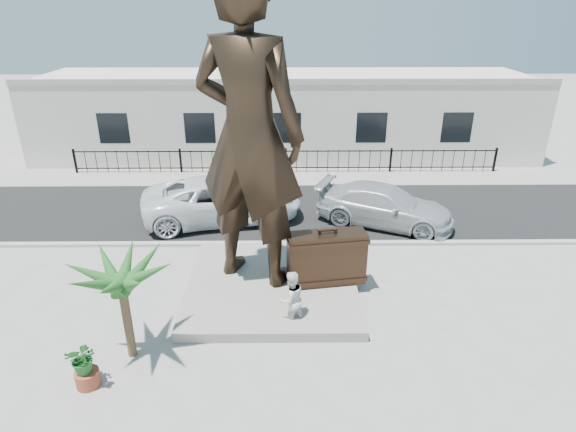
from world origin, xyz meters
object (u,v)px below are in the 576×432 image
statue (249,135)px  tourist (291,299)px  car_white (222,199)px  suitcase (327,258)px

statue → tourist: statue is taller
statue → car_white: statue is taller
suitcase → car_white: (-3.80, 5.36, -0.23)m
suitcase → car_white: bearing=116.5°
suitcase → statue: bearing=159.7°
car_white → tourist: bearing=-171.4°
tourist → statue: bearing=-92.5°
statue → car_white: bearing=-49.4°
tourist → car_white: car_white is taller
tourist → car_white: 7.61m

